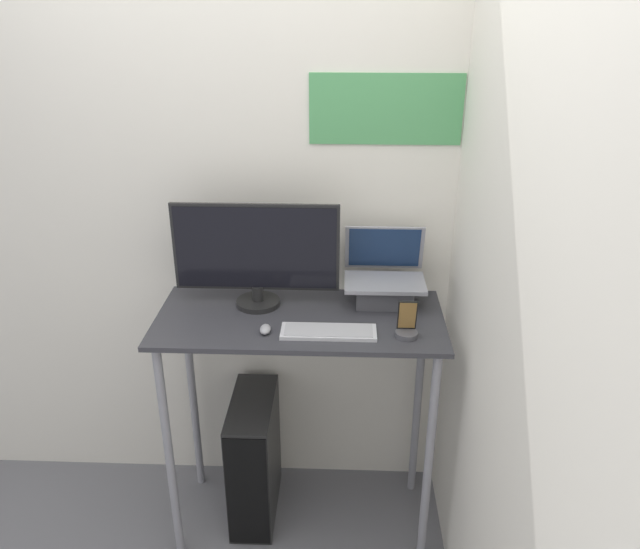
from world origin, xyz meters
name	(u,v)px	position (x,y,z in m)	size (l,w,h in m)	color
wall_back	(305,219)	(0.00, 0.59, 1.30)	(6.00, 0.06, 2.60)	silver
wall_side_right	(489,282)	(0.64, 0.00, 1.30)	(0.05, 6.00, 2.60)	silver
desk	(300,353)	(0.00, 0.25, 0.86)	(1.11, 0.50, 1.02)	#333338
laptop	(384,283)	(0.33, 0.39, 1.10)	(0.32, 0.24, 0.29)	#4C4C51
monitor	(256,255)	(-0.17, 0.35, 1.24)	(0.64, 0.17, 0.42)	black
keyboard	(329,332)	(0.11, 0.13, 1.03)	(0.35, 0.11, 0.02)	silver
mouse	(265,329)	(-0.12, 0.12, 1.04)	(0.04, 0.06, 0.03)	#99999E
cell_phone	(407,327)	(0.40, 0.12, 1.06)	(0.08, 0.08, 0.14)	#4C4C51
computer_tower	(254,457)	(-0.21, 0.30, 0.29)	(0.18, 0.44, 0.58)	black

